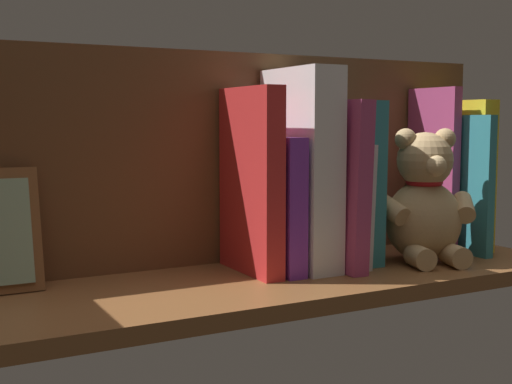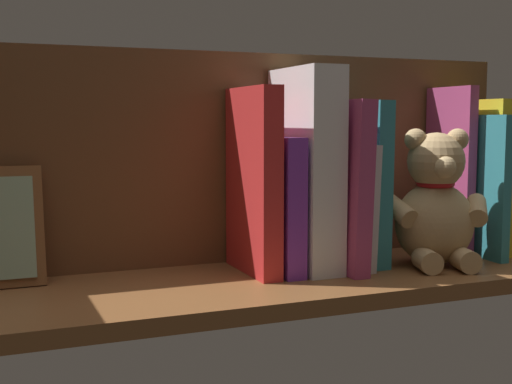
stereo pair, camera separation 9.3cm
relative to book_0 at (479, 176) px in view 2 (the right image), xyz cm
name	(u,v)px [view 2 (the right image)]	position (x,y,z in cm)	size (l,w,h in cm)	color
ground_plane	(256,285)	(41.01, 3.83, -13.52)	(96.18, 27.90, 2.20)	brown
shelf_back_panel	(227,158)	(41.01, -7.87, 3.41)	(96.18, 1.50, 31.67)	brown
book_0	(479,176)	(0.00, 0.00, 0.00)	(3.11, 13.43, 24.84)	yellow
book_1	(471,185)	(2.84, 1.53, -1.23)	(1.54, 16.49, 22.38)	teal
book_2	(450,170)	(4.94, -1.22, 1.02)	(1.64, 11.00, 26.88)	#B23F72
teddy_bear	(436,205)	(13.12, 6.20, -3.47)	(15.79, 15.26, 20.35)	tan
book_3	(361,182)	(22.34, 0.15, -0.22)	(2.56, 13.73, 24.40)	teal
book_4	(347,204)	(25.07, 0.80, -3.36)	(1.87, 15.03, 18.12)	silver
book_5	(335,185)	(27.77, 1.98, -0.24)	(2.51, 17.40, 24.36)	#B23F72
dictionary_thick_white	(305,169)	(32.15, 1.03, 2.07)	(5.23, 15.30, 28.98)	white
book_6	(275,204)	(36.74, 0.72, -2.81)	(2.91, 14.88, 19.22)	purple
book_7	(253,181)	(40.15, 0.61, 0.66)	(2.89, 14.65, 26.15)	red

